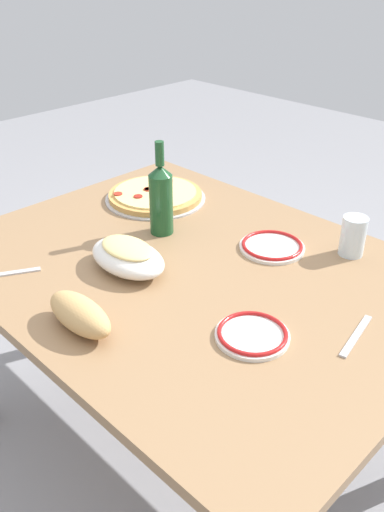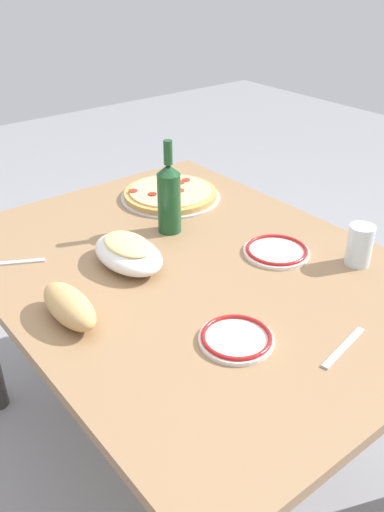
% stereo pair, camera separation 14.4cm
% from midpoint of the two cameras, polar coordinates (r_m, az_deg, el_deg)
% --- Properties ---
extents(ground_plane, '(8.00, 8.00, 0.00)m').
position_cam_midpoint_polar(ground_plane, '(1.93, -2.27, -19.58)').
color(ground_plane, gray).
rests_on(ground_plane, ground).
extents(dining_table, '(1.31, 0.99, 0.72)m').
position_cam_midpoint_polar(dining_table, '(1.51, -2.73, -4.55)').
color(dining_table, '#93704C').
rests_on(dining_table, ground).
extents(pepperoni_pizza, '(0.34, 0.34, 0.03)m').
position_cam_midpoint_polar(pepperoni_pizza, '(1.85, -6.15, 6.36)').
color(pepperoni_pizza, '#B7B7BC').
rests_on(pepperoni_pizza, dining_table).
extents(baked_pasta_dish, '(0.24, 0.15, 0.08)m').
position_cam_midpoint_polar(baked_pasta_dish, '(1.44, -9.70, -0.04)').
color(baked_pasta_dish, white).
rests_on(baked_pasta_dish, dining_table).
extents(wine_bottle, '(0.07, 0.07, 0.28)m').
position_cam_midpoint_polar(wine_bottle, '(1.59, -5.93, 6.08)').
color(wine_bottle, '#194723').
rests_on(wine_bottle, dining_table).
extents(water_glass, '(0.07, 0.07, 0.11)m').
position_cam_midpoint_polar(water_glass, '(1.53, 14.14, 1.99)').
color(water_glass, silver).
rests_on(water_glass, dining_table).
extents(side_plate_near, '(0.17, 0.17, 0.02)m').
position_cam_midpoint_polar(side_plate_near, '(1.20, 2.97, -8.41)').
color(side_plate_near, white).
rests_on(side_plate_near, dining_table).
extents(side_plate_far, '(0.19, 0.19, 0.02)m').
position_cam_midpoint_polar(side_plate_far, '(1.54, 5.84, 0.96)').
color(side_plate_far, white).
rests_on(side_plate_far, dining_table).
extents(bread_loaf, '(0.20, 0.08, 0.08)m').
position_cam_midpoint_polar(bread_loaf, '(1.25, -15.08, -6.08)').
color(bread_loaf, tan).
rests_on(bread_loaf, dining_table).
extents(fork_left, '(0.09, 0.16, 0.00)m').
position_cam_midpoint_polar(fork_left, '(1.52, -21.57, -1.83)').
color(fork_left, '#B7B7BC').
rests_on(fork_left, dining_table).
extents(fork_right, '(0.05, 0.17, 0.00)m').
position_cam_midpoint_polar(fork_right, '(1.24, 13.82, -8.31)').
color(fork_right, '#B7B7BC').
rests_on(fork_right, dining_table).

